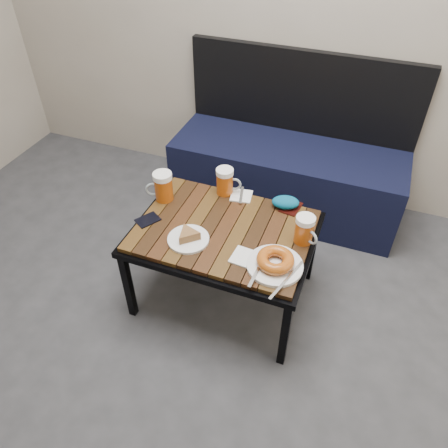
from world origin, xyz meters
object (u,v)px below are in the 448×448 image
(plate_pie, at_px, (188,237))
(passport_burgundy, at_px, (291,207))
(passport_navy, at_px, (148,220))
(knit_pouch, at_px, (286,202))
(plate_bagel, at_px, (275,262))
(beer_mug_centre, at_px, (225,181))
(cafe_table, at_px, (224,235))
(beer_mug_left, at_px, (163,186))
(bench, at_px, (287,170))
(beer_mug_right, at_px, (305,230))

(plate_pie, bearing_deg, passport_burgundy, 46.10)
(passport_navy, bearing_deg, knit_pouch, 61.41)
(plate_bagel, bearing_deg, beer_mug_centre, 132.61)
(cafe_table, relative_size, plate_pie, 4.43)
(beer_mug_left, height_order, passport_navy, beer_mug_left)
(beer_mug_centre, relative_size, plate_bagel, 0.45)
(passport_burgundy, bearing_deg, beer_mug_left, -157.57)
(plate_pie, xyz_separation_m, passport_navy, (-0.24, 0.06, -0.02))
(cafe_table, bearing_deg, plate_bagel, -27.77)
(bench, bearing_deg, plate_pie, -102.53)
(cafe_table, bearing_deg, beer_mug_centre, 109.42)
(beer_mug_left, relative_size, plate_pie, 0.80)
(plate_pie, distance_m, plate_bagel, 0.41)
(bench, distance_m, beer_mug_left, 0.93)
(cafe_table, distance_m, plate_bagel, 0.33)
(passport_navy, bearing_deg, plate_pie, 18.53)
(plate_pie, bearing_deg, beer_mug_left, 135.63)
(cafe_table, xyz_separation_m, beer_mug_right, (0.36, 0.05, 0.11))
(beer_mug_right, distance_m, knit_pouch, 0.25)
(plate_pie, xyz_separation_m, passport_burgundy, (0.38, 0.39, -0.02))
(beer_mug_left, xyz_separation_m, plate_bagel, (0.65, -0.26, -0.05))
(cafe_table, height_order, beer_mug_right, beer_mug_right)
(cafe_table, bearing_deg, passport_navy, -168.37)
(knit_pouch, bearing_deg, beer_mug_left, -165.50)
(beer_mug_centre, distance_m, beer_mug_right, 0.50)
(knit_pouch, bearing_deg, beer_mug_right, -56.61)
(passport_navy, bearing_deg, beer_mug_centre, 83.24)
(beer_mug_centre, bearing_deg, plate_pie, -107.63)
(cafe_table, relative_size, beer_mug_centre, 5.94)
(beer_mug_left, bearing_deg, passport_burgundy, 167.39)
(cafe_table, relative_size, plate_bagel, 2.69)
(beer_mug_centre, xyz_separation_m, plate_bagel, (0.38, -0.41, -0.04))
(bench, bearing_deg, cafe_table, -96.51)
(knit_pouch, bearing_deg, bench, 101.75)
(beer_mug_left, bearing_deg, beer_mug_centre, -176.80)
(passport_navy, bearing_deg, beer_mug_right, 41.47)
(beer_mug_left, height_order, passport_burgundy, beer_mug_left)
(passport_burgundy, bearing_deg, passport_navy, -143.18)
(bench, bearing_deg, knit_pouch, -78.25)
(beer_mug_left, relative_size, passport_burgundy, 1.30)
(beer_mug_centre, height_order, passport_burgundy, beer_mug_centre)
(beer_mug_left, height_order, beer_mug_right, beer_mug_left)
(plate_bagel, height_order, knit_pouch, plate_bagel)
(beer_mug_left, bearing_deg, knit_pouch, 167.72)
(knit_pouch, bearing_deg, cafe_table, -131.23)
(bench, height_order, cafe_table, bench)
(cafe_table, bearing_deg, beer_mug_left, 163.95)
(plate_bagel, bearing_deg, bench, 100.52)
(beer_mug_centre, height_order, passport_navy, beer_mug_centre)
(bench, height_order, passport_burgundy, bench)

